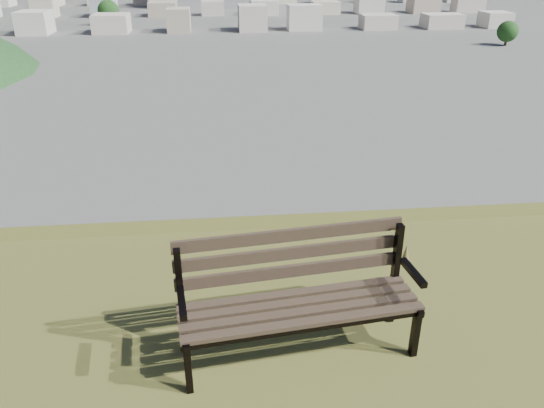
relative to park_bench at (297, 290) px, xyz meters
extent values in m
cube|color=#3D3123|center=(0.03, -0.28, -0.09)|extent=(1.76, 0.29, 0.03)
cube|color=#3D3123|center=(0.02, -0.16, -0.09)|extent=(1.76, 0.29, 0.03)
cube|color=#3D3123|center=(0.01, -0.04, -0.09)|extent=(1.76, 0.29, 0.03)
cube|color=#3D3123|center=(-0.01, 0.07, -0.09)|extent=(1.76, 0.29, 0.03)
cube|color=#3D3123|center=(-0.02, 0.15, 0.07)|extent=(1.75, 0.24, 0.10)
cube|color=#3D3123|center=(-0.02, 0.18, 0.21)|extent=(1.75, 0.24, 0.10)
cube|color=#3D3123|center=(-0.02, 0.20, 0.35)|extent=(1.75, 0.24, 0.10)
cube|color=black|center=(-0.80, -0.39, -0.30)|extent=(0.06, 0.06, 0.43)
cube|color=black|center=(-0.85, 0.02, -0.07)|extent=(0.06, 0.06, 0.90)
cube|color=black|center=(-0.82, -0.20, -0.12)|extent=(0.11, 0.49, 0.05)
cube|color=black|center=(-0.82, -0.25, 0.13)|extent=(0.09, 0.36, 0.04)
cube|color=black|center=(0.87, -0.20, -0.30)|extent=(0.06, 0.06, 0.43)
cube|color=black|center=(0.82, 0.22, -0.07)|extent=(0.06, 0.06, 0.90)
cube|color=black|center=(0.85, 0.00, -0.12)|extent=(0.11, 0.49, 0.05)
cube|color=black|center=(0.85, -0.05, 0.13)|extent=(0.09, 0.36, 0.04)
cube|color=black|center=(0.03, -0.29, -0.13)|extent=(1.75, 0.25, 0.04)
cube|color=black|center=(-0.01, 0.08, -0.13)|extent=(1.75, 0.25, 0.04)
cone|color=brown|center=(1.25, 1.10, -0.43)|extent=(0.08, 0.08, 0.18)
cube|color=beige|center=(-2.68, 283.11, -22.37)|extent=(60.40, 35.43, 6.29)
cube|color=beige|center=(-61.15, 197.90, -22.02)|extent=(11.00, 11.00, 7.00)
cube|color=beige|center=(-37.15, 197.90, -22.02)|extent=(11.00, 11.00, 7.00)
cube|color=#C7AE9E|center=(-13.15, 197.90, -22.02)|extent=(11.00, 11.00, 7.00)
cube|color=#A5A6AA|center=(10.85, 197.90, -22.02)|extent=(11.00, 11.00, 7.00)
cube|color=beige|center=(34.85, 197.90, -22.02)|extent=(11.00, 11.00, 7.00)
cube|color=tan|center=(58.85, 197.90, -22.02)|extent=(11.00, 11.00, 7.00)
cube|color=beige|center=(82.85, 197.90, -22.02)|extent=(11.00, 11.00, 7.00)
cube|color=beige|center=(106.85, 197.90, -22.02)|extent=(11.00, 11.00, 7.00)
cube|color=#C7AE9E|center=(-73.15, 247.90, -22.02)|extent=(11.00, 11.00, 7.00)
cube|color=#A5A6AA|center=(-49.15, 247.90, -22.02)|extent=(11.00, 11.00, 7.00)
cube|color=beige|center=(-25.15, 247.90, -22.02)|extent=(11.00, 11.00, 7.00)
cube|color=tan|center=(-1.15, 247.90, -22.02)|extent=(11.00, 11.00, 7.00)
cube|color=beige|center=(22.85, 247.90, -22.02)|extent=(11.00, 11.00, 7.00)
cube|color=beige|center=(46.85, 247.90, -22.02)|extent=(11.00, 11.00, 7.00)
cube|color=beige|center=(70.85, 247.90, -22.02)|extent=(11.00, 11.00, 7.00)
cube|color=beige|center=(94.85, 247.90, -22.02)|extent=(11.00, 11.00, 7.00)
cube|color=#C7AE9E|center=(118.85, 247.90, -22.02)|extent=(11.00, 11.00, 7.00)
cylinder|color=#37261B|center=(88.85, 157.90, -24.47)|extent=(0.80, 0.80, 2.10)
sphere|color=black|center=(88.85, 157.90, -21.32)|extent=(6.30, 6.30, 6.30)
cylinder|color=#37261B|center=(-41.15, 217.90, -24.17)|extent=(0.80, 0.80, 2.70)
sphere|color=black|center=(-41.15, 217.90, -20.12)|extent=(8.10, 8.10, 8.10)
cylinder|color=#37261B|center=(128.85, 277.90, -24.54)|extent=(0.80, 0.80, 1.95)
cylinder|color=#37261B|center=(38.85, 297.90, -24.47)|extent=(0.80, 0.80, 2.10)
camera|label=1|loc=(-0.51, -3.19, 2.28)|focal=35.00mm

